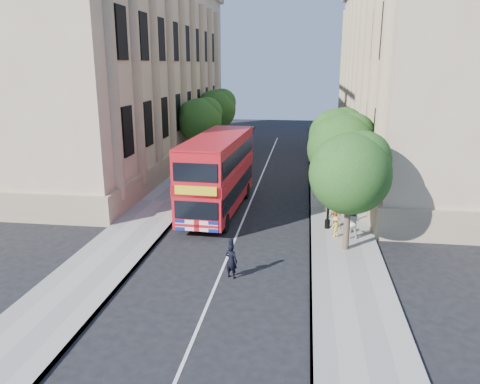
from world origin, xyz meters
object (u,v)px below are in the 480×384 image
at_px(box_van, 222,166).
at_px(police_constable, 231,261).
at_px(lamp_post, 329,188).
at_px(double_decker_bus, 218,171).
at_px(woman_pedestrian, 351,222).

xyz_separation_m(box_van, police_constable, (3.45, -16.78, -0.62)).
distance_m(lamp_post, box_van, 12.76).
bearing_deg(lamp_post, double_decker_bus, 159.22).
height_order(double_decker_bus, woman_pedestrian, double_decker_bus).
bearing_deg(double_decker_bus, box_van, 101.11).
bearing_deg(woman_pedestrian, double_decker_bus, -30.82).
xyz_separation_m(double_decker_bus, police_constable, (2.34, -9.40, -1.85)).
distance_m(lamp_post, police_constable, 8.33).
distance_m(lamp_post, double_decker_bus, 7.27).
xyz_separation_m(lamp_post, police_constable, (-4.45, -6.82, -1.72)).
height_order(police_constable, woman_pedestrian, woman_pedestrian).
height_order(lamp_post, box_van, lamp_post).
bearing_deg(police_constable, box_van, -57.22).
relative_size(police_constable, woman_pedestrian, 0.89).
bearing_deg(police_constable, double_decker_bus, -54.89).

